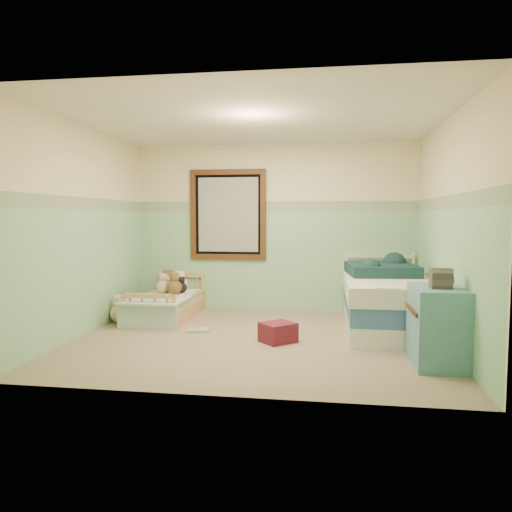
# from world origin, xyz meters

# --- Properties ---
(floor) EXTENTS (4.20, 3.60, 0.02)m
(floor) POSITION_xyz_m (0.00, 0.00, -0.01)
(floor) COLOR #725E4A
(floor) RESTS_ON ground
(ceiling) EXTENTS (4.20, 3.60, 0.02)m
(ceiling) POSITION_xyz_m (0.00, 0.00, 2.51)
(ceiling) COLOR silver
(ceiling) RESTS_ON wall_back
(wall_back) EXTENTS (4.20, 0.04, 2.50)m
(wall_back) POSITION_xyz_m (0.00, 1.80, 1.25)
(wall_back) COLOR beige
(wall_back) RESTS_ON floor
(wall_front) EXTENTS (4.20, 0.04, 2.50)m
(wall_front) POSITION_xyz_m (0.00, -1.80, 1.25)
(wall_front) COLOR beige
(wall_front) RESTS_ON floor
(wall_left) EXTENTS (0.04, 3.60, 2.50)m
(wall_left) POSITION_xyz_m (-2.10, 0.00, 1.25)
(wall_left) COLOR beige
(wall_left) RESTS_ON floor
(wall_right) EXTENTS (0.04, 3.60, 2.50)m
(wall_right) POSITION_xyz_m (2.10, 0.00, 1.25)
(wall_right) COLOR beige
(wall_right) RESTS_ON floor
(wainscot_mint) EXTENTS (4.20, 0.01, 1.50)m
(wainscot_mint) POSITION_xyz_m (0.00, 1.79, 0.75)
(wainscot_mint) COLOR #87B88D
(wainscot_mint) RESTS_ON floor
(border_strip) EXTENTS (4.20, 0.01, 0.15)m
(border_strip) POSITION_xyz_m (0.00, 1.79, 1.57)
(border_strip) COLOR #577C5A
(border_strip) RESTS_ON wall_back
(window_frame) EXTENTS (1.16, 0.06, 1.36)m
(window_frame) POSITION_xyz_m (-0.70, 1.76, 1.45)
(window_frame) COLOR #38180B
(window_frame) RESTS_ON wall_back
(window_blinds) EXTENTS (0.92, 0.01, 1.12)m
(window_blinds) POSITION_xyz_m (-0.70, 1.77, 1.45)
(window_blinds) COLOR #BABAB3
(window_blinds) RESTS_ON window_frame
(toddler_bed_frame) EXTENTS (0.73, 1.47, 0.19)m
(toddler_bed_frame) POSITION_xyz_m (-1.44, 1.05, 0.09)
(toddler_bed_frame) COLOR tan
(toddler_bed_frame) RESTS_ON floor
(toddler_mattress) EXTENTS (0.67, 1.41, 0.12)m
(toddler_mattress) POSITION_xyz_m (-1.44, 1.05, 0.25)
(toddler_mattress) COLOR white
(toddler_mattress) RESTS_ON toddler_bed_frame
(patchwork_quilt) EXTENTS (0.80, 0.73, 0.03)m
(patchwork_quilt) POSITION_xyz_m (-1.44, 0.59, 0.32)
(patchwork_quilt) COLOR #66A0CA
(patchwork_quilt) RESTS_ON toddler_mattress
(plush_bed_brown) EXTENTS (0.21, 0.21, 0.21)m
(plush_bed_brown) POSITION_xyz_m (-1.59, 1.55, 0.41)
(plush_bed_brown) COLOR brown
(plush_bed_brown) RESTS_ON toddler_mattress
(plush_bed_white) EXTENTS (0.20, 0.20, 0.20)m
(plush_bed_white) POSITION_xyz_m (-1.39, 1.55, 0.41)
(plush_bed_white) COLOR white
(plush_bed_white) RESTS_ON toddler_mattress
(plush_bed_tan) EXTENTS (0.17, 0.17, 0.17)m
(plush_bed_tan) POSITION_xyz_m (-1.54, 1.33, 0.39)
(plush_bed_tan) COLOR beige
(plush_bed_tan) RESTS_ON toddler_mattress
(plush_bed_dark) EXTENTS (0.16, 0.16, 0.16)m
(plush_bed_dark) POSITION_xyz_m (-1.31, 1.33, 0.39)
(plush_bed_dark) COLOR black
(plush_bed_dark) RESTS_ON toddler_mattress
(plush_floor_cream) EXTENTS (0.25, 0.25, 0.25)m
(plush_floor_cream) POSITION_xyz_m (-1.95, 0.62, 0.13)
(plush_floor_cream) COLOR beige
(plush_floor_cream) RESTS_ON floor
(plush_floor_tan) EXTENTS (0.25, 0.25, 0.25)m
(plush_floor_tan) POSITION_xyz_m (-1.87, 0.55, 0.13)
(plush_floor_tan) COLOR beige
(plush_floor_tan) RESTS_ON floor
(twin_bed_frame) EXTENTS (1.00, 2.00, 0.22)m
(twin_bed_frame) POSITION_xyz_m (1.55, 0.75, 0.11)
(twin_bed_frame) COLOR white
(twin_bed_frame) RESTS_ON floor
(twin_boxspring) EXTENTS (1.00, 2.00, 0.22)m
(twin_boxspring) POSITION_xyz_m (1.55, 0.75, 0.33)
(twin_boxspring) COLOR #24507F
(twin_boxspring) RESTS_ON twin_bed_frame
(twin_mattress) EXTENTS (1.04, 2.04, 0.22)m
(twin_mattress) POSITION_xyz_m (1.55, 0.75, 0.55)
(twin_mattress) COLOR silver
(twin_mattress) RESTS_ON twin_boxspring
(teal_blanket) EXTENTS (0.94, 0.98, 0.14)m
(teal_blanket) POSITION_xyz_m (1.50, 1.05, 0.73)
(teal_blanket) COLOR black
(teal_blanket) RESTS_ON twin_mattress
(dresser) EXTENTS (0.47, 0.75, 0.75)m
(dresser) POSITION_xyz_m (1.86, -0.67, 0.37)
(dresser) COLOR teal
(dresser) RESTS_ON floor
(book_stack) EXTENTS (0.19, 0.15, 0.19)m
(book_stack) POSITION_xyz_m (1.86, -0.75, 0.84)
(book_stack) COLOR brown
(book_stack) RESTS_ON dresser
(red_pillow) EXTENTS (0.47, 0.47, 0.22)m
(red_pillow) POSITION_xyz_m (0.26, -0.07, 0.11)
(red_pillow) COLOR maroon
(red_pillow) RESTS_ON floor
(floor_book) EXTENTS (0.31, 0.25, 0.03)m
(floor_book) POSITION_xyz_m (-0.78, 0.31, 0.01)
(floor_book) COLOR yellow
(floor_book) RESTS_ON floor
(extra_plush_0) EXTENTS (0.20, 0.20, 0.20)m
(extra_plush_0) POSITION_xyz_m (-1.57, 1.26, 0.41)
(extra_plush_0) COLOR beige
(extra_plush_0) RESTS_ON toddler_mattress
(extra_plush_1) EXTENTS (0.21, 0.21, 0.21)m
(extra_plush_1) POSITION_xyz_m (-1.36, 1.16, 0.41)
(extra_plush_1) COLOR brown
(extra_plush_1) RESTS_ON toddler_mattress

